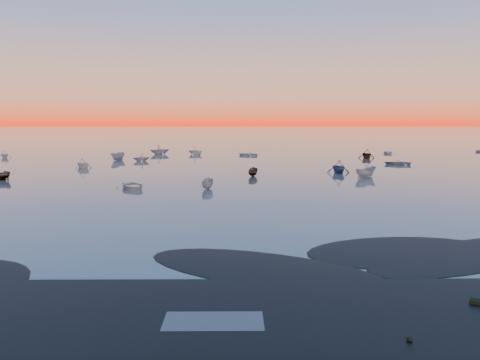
{
  "coord_description": "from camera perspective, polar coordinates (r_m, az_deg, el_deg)",
  "views": [
    {
      "loc": [
        -2.47,
        -24.69,
        7.77
      ],
      "look_at": [
        -2.03,
        28.0,
        0.75
      ],
      "focal_mm": 35.0,
      "sensor_mm": 36.0,
      "label": 1
    }
  ],
  "objects": [
    {
      "name": "moored_fleet",
      "position": [
        78.12,
        1.33,
        1.88
      ],
      "size": [
        124.0,
        58.0,
        1.2
      ],
      "primitive_type": null,
      "color": "#BBBBB7",
      "rests_on": "ground"
    },
    {
      "name": "mud_lobes",
      "position": [
        25.05,
        5.29,
        -10.49
      ],
      "size": [
        140.0,
        6.0,
        0.07
      ],
      "primitive_type": null,
      "color": "black",
      "rests_on": "ground"
    },
    {
      "name": "ground",
      "position": [
        124.95,
        0.65,
        4.02
      ],
      "size": [
        600.0,
        600.0,
        0.0
      ],
      "primitive_type": "plane",
      "color": "#6A6259",
      "rests_on": "ground"
    },
    {
      "name": "boat_near_left",
      "position": [
        52.96,
        -12.94,
        -1.04
      ],
      "size": [
        4.57,
        3.66,
        1.06
      ],
      "primitive_type": "imported",
      "rotation": [
        0.0,
        0.0,
        0.52
      ],
      "color": "#BBBBB7",
      "rests_on": "ground"
    },
    {
      "name": "boat_near_center",
      "position": [
        63.82,
        15.07,
        0.33
      ],
      "size": [
        3.77,
        4.04,
        1.35
      ],
      "primitive_type": "imported",
      "rotation": [
        0.0,
        0.0,
        2.27
      ],
      "color": "slate",
      "rests_on": "ground"
    },
    {
      "name": "boat_near_right",
      "position": [
        68.04,
        11.93,
        0.86
      ],
      "size": [
        4.15,
        2.14,
        1.4
      ],
      "primitive_type": "imported",
      "rotation": [
        0.0,
        0.0,
        3.23
      ],
      "color": "#3B4671",
      "rests_on": "ground"
    }
  ]
}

